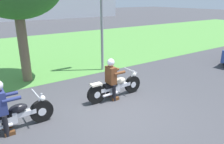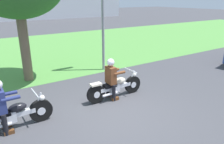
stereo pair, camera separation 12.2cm
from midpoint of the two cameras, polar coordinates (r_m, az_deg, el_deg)
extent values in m
plane|color=#424247|center=(6.42, 0.02, -10.76)|extent=(120.00, 120.00, 0.00)
cube|color=#549342|center=(14.65, -20.86, 5.19)|extent=(60.00, 12.00, 0.01)
cylinder|color=black|center=(7.64, 4.95, -3.24)|extent=(0.61, 0.13, 0.61)
cylinder|color=silver|center=(7.64, 4.95, -3.24)|extent=(0.22, 0.14, 0.21)
cylinder|color=black|center=(6.86, -4.69, -5.91)|extent=(0.61, 0.13, 0.61)
cylinder|color=silver|center=(6.86, -4.69, -5.91)|extent=(0.22, 0.14, 0.21)
cube|color=silver|center=(7.19, 0.40, -3.94)|extent=(1.19, 0.16, 0.12)
cube|color=silver|center=(7.17, 0.07, -4.17)|extent=(0.32, 0.24, 0.28)
ellipsoid|color=beige|center=(7.22, 1.57, -2.30)|extent=(0.44, 0.25, 0.22)
cube|color=black|center=(7.04, -1.06, -3.58)|extent=(0.44, 0.25, 0.10)
cube|color=beige|center=(6.73, -4.76, -3.32)|extent=(0.36, 0.21, 0.06)
cylinder|color=silver|center=(7.52, 4.71, -1.56)|extent=(0.25, 0.05, 0.53)
cylinder|color=silver|center=(7.39, 4.47, 0.46)|extent=(0.05, 0.66, 0.04)
sphere|color=white|center=(7.55, 5.38, -0.61)|extent=(0.16, 0.16, 0.16)
cylinder|color=silver|center=(6.99, -0.96, -5.91)|extent=(0.55, 0.09, 0.08)
cylinder|color=black|center=(7.28, -1.58, -4.58)|extent=(0.12, 0.12, 0.56)
cube|color=#593319|center=(7.40, -1.17, -6.09)|extent=(0.24, 0.10, 0.10)
cylinder|color=black|center=(7.01, 0.04, -5.55)|extent=(0.12, 0.12, 0.56)
cube|color=#593319|center=(7.13, 0.44, -7.09)|extent=(0.24, 0.10, 0.10)
cube|color=brown|center=(6.93, -0.81, -0.84)|extent=(0.23, 0.38, 0.56)
cylinder|color=brown|center=(7.16, -0.11, 0.48)|extent=(0.42, 0.10, 0.09)
cylinder|color=brown|center=(6.89, 1.50, -0.25)|extent=(0.42, 0.10, 0.09)
sphere|color=#D8A884|center=(6.81, -0.82, 2.33)|extent=(0.20, 0.20, 0.20)
sphere|color=silver|center=(6.80, -0.82, 2.57)|extent=(0.24, 0.24, 0.24)
cylinder|color=black|center=(6.20, -18.68, -9.75)|extent=(0.62, 0.13, 0.62)
cylinder|color=silver|center=(6.20, -18.68, -9.75)|extent=(0.22, 0.14, 0.22)
cube|color=silver|center=(6.05, -25.54, -10.58)|extent=(1.18, 0.16, 0.12)
cube|color=silver|center=(6.05, -25.98, -10.85)|extent=(0.32, 0.24, 0.28)
ellipsoid|color=black|center=(5.99, -24.09, -8.72)|extent=(0.44, 0.25, 0.22)
cube|color=black|center=(5.98, -27.76, -10.17)|extent=(0.44, 0.25, 0.10)
cylinder|color=silver|center=(6.08, -19.38, -7.78)|extent=(0.25, 0.05, 0.53)
cylinder|color=silver|center=(5.95, -20.15, -5.38)|extent=(0.05, 0.66, 0.04)
sphere|color=white|center=(6.05, -18.50, -6.62)|extent=(0.16, 0.16, 0.16)
cylinder|color=silver|center=(5.97, -27.98, -12.93)|extent=(0.55, 0.09, 0.08)
cylinder|color=black|center=(6.24, -27.34, -11.08)|extent=(0.12, 0.12, 0.56)
cube|color=#593319|center=(6.36, -26.48, -12.79)|extent=(0.24, 0.10, 0.10)
cylinder|color=black|center=(5.93, -26.81, -12.63)|extent=(0.12, 0.12, 0.56)
cube|color=#593319|center=(6.05, -25.90, -14.39)|extent=(0.24, 0.10, 0.10)
cube|color=navy|center=(5.84, -27.90, -7.07)|extent=(0.23, 0.38, 0.56)
cylinder|color=navy|center=(5.98, -26.17, -5.34)|extent=(0.42, 0.10, 0.09)
cylinder|color=navy|center=(5.67, -25.59, -6.56)|extent=(0.42, 0.10, 0.09)
cylinder|color=brown|center=(9.15, -22.67, 5.62)|extent=(0.37, 0.37, 2.60)
cylinder|color=gray|center=(9.65, -3.15, 16.76)|extent=(0.12, 0.12, 5.63)
camera|label=1|loc=(0.06, -90.49, -0.17)|focal=34.56mm
camera|label=2|loc=(0.06, 89.51, 0.17)|focal=34.56mm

